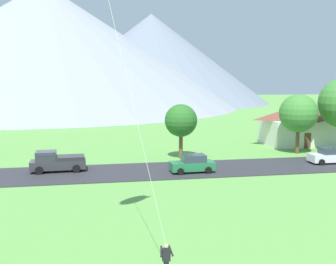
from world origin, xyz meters
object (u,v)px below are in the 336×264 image
at_px(house_leftmost, 297,124).
at_px(tree_near_left, 298,113).
at_px(parked_car_white_west_end, 330,156).
at_px(parked_car_green_mid_west, 192,164).
at_px(pickup_truck_charcoal_west_side, 57,161).
at_px(tree_center, 181,121).

relative_size(house_leftmost, tree_near_left, 1.27).
relative_size(parked_car_white_west_end, parked_car_green_mid_west, 1.00).
xyz_separation_m(house_leftmost, tree_near_left, (-3.07, -6.17, 2.04)).
bearing_deg(parked_car_green_mid_west, house_leftmost, 37.67).
bearing_deg(pickup_truck_charcoal_west_side, parked_car_green_mid_west, -11.86).
bearing_deg(pickup_truck_charcoal_west_side, tree_center, 18.78).
height_order(parked_car_white_west_end, parked_car_green_mid_west, same).
xyz_separation_m(parked_car_green_mid_west, pickup_truck_charcoal_west_side, (-12.82, 2.69, 0.19)).
bearing_deg(tree_center, house_leftmost, 20.76).
bearing_deg(house_leftmost, pickup_truck_charcoal_west_side, -160.09).
distance_m(parked_car_white_west_end, pickup_truck_charcoal_west_side, 28.13).
distance_m(tree_near_left, tree_center, 14.43).
bearing_deg(tree_center, parked_car_green_mid_west, -93.31).
xyz_separation_m(tree_near_left, parked_car_green_mid_west, (-14.83, -7.65, -3.96)).
bearing_deg(pickup_truck_charcoal_west_side, parked_car_white_west_end, -2.53).
xyz_separation_m(tree_center, pickup_truck_charcoal_west_side, (-13.24, -4.50, -3.22)).
bearing_deg(house_leftmost, tree_center, -159.24).
distance_m(tree_center, parked_car_white_west_end, 16.30).
height_order(tree_near_left, parked_car_green_mid_west, tree_near_left).
height_order(parked_car_green_mid_west, pickup_truck_charcoal_west_side, pickup_truck_charcoal_west_side).
height_order(tree_center, pickup_truck_charcoal_west_side, tree_center).
bearing_deg(tree_near_left, parked_car_white_west_end, -85.82).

